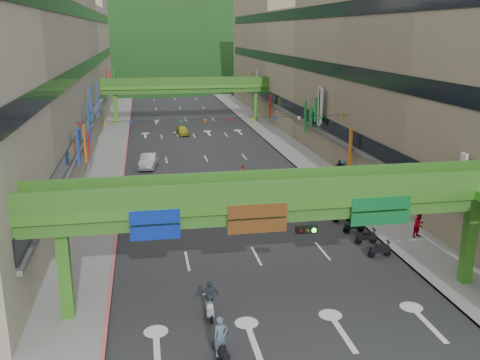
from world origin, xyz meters
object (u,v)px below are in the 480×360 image
at_px(overpass_near, 302,212).
at_px(pedestrian_red, 419,227).
at_px(scooter_rider_mid, 243,174).
at_px(car_yellow, 182,130).
at_px(scooter_rider_near, 221,341).
at_px(car_silver, 149,161).

xyz_separation_m(overpass_near, pedestrian_red, (10.91, 7.55, -4.29)).
bearing_deg(scooter_rider_mid, overpass_near, -93.07).
bearing_deg(overpass_near, car_yellow, 92.84).
bearing_deg(overpass_near, scooter_rider_near, -138.00).
bearing_deg(car_yellow, scooter_rider_mid, -86.13).
relative_size(car_silver, car_yellow, 1.19).
relative_size(scooter_rider_mid, car_silver, 0.45).
bearing_deg(overpass_near, pedestrian_red, 34.70).
relative_size(overpass_near, car_yellow, 7.27).
distance_m(scooter_rider_near, pedestrian_red, 19.78).
distance_m(car_yellow, pedestrian_red, 44.10).
distance_m(overpass_near, car_yellow, 49.85).
xyz_separation_m(overpass_near, car_yellow, (-2.46, 49.58, -4.55)).
distance_m(overpass_near, car_silver, 32.63).
xyz_separation_m(scooter_rider_near, scooter_rider_mid, (6.10, 27.51, 0.02)).
distance_m(scooter_rider_near, car_silver, 35.93).
bearing_deg(car_yellow, pedestrian_red, -76.45).
relative_size(scooter_rider_mid, pedestrian_red, 1.13).
bearing_deg(scooter_rider_near, pedestrian_red, 37.11).
height_order(scooter_rider_mid, car_yellow, scooter_rider_mid).
bearing_deg(car_yellow, scooter_rider_near, -96.64).
xyz_separation_m(overpass_near, scooter_rider_mid, (1.24, 23.13, -4.14)).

